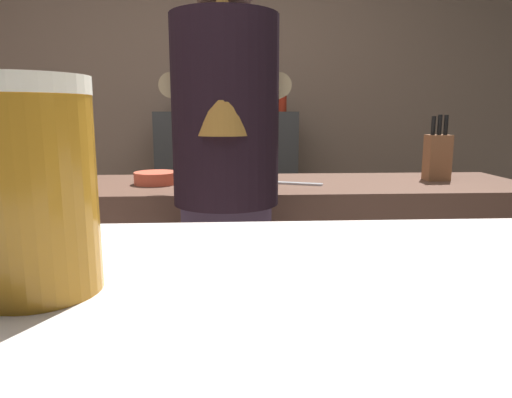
% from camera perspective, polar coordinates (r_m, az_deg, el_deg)
% --- Properties ---
extents(wall_back, '(5.20, 0.10, 2.70)m').
position_cam_1_polar(wall_back, '(3.48, -5.63, 13.16)').
color(wall_back, gray).
rests_on(wall_back, ground).
extents(prep_counter, '(2.10, 0.60, 0.90)m').
position_cam_1_polar(prep_counter, '(2.09, 2.92, -10.24)').
color(prep_counter, brown).
rests_on(prep_counter, ground).
extents(back_shelf, '(0.95, 0.36, 1.20)m').
position_cam_1_polar(back_shelf, '(3.25, -3.57, 0.10)').
color(back_shelf, '#3B3E3E').
rests_on(back_shelf, ground).
extents(bartender, '(0.43, 0.52, 1.71)m').
position_cam_1_polar(bartender, '(1.50, -3.73, 2.82)').
color(bartender, '#362738').
rests_on(bartender, ground).
extents(knife_block, '(0.10, 0.08, 0.29)m').
position_cam_1_polar(knife_block, '(2.18, 21.57, 4.97)').
color(knife_block, brown).
rests_on(knife_block, prep_counter).
extents(mixing_bowl, '(0.18, 0.18, 0.05)m').
position_cam_1_polar(mixing_bowl, '(1.98, -12.26, 2.57)').
color(mixing_bowl, '#D3543B').
rests_on(mixing_bowl, prep_counter).
extents(chefs_knife, '(0.24, 0.12, 0.01)m').
position_cam_1_polar(chefs_knife, '(1.93, 4.74, 1.95)').
color(chefs_knife, silver).
rests_on(chefs_knife, prep_counter).
extents(pint_glass_far, '(0.08, 0.08, 0.14)m').
position_cam_1_polar(pint_glass_far, '(0.33, -25.99, 1.31)').
color(pint_glass_far, '#A86F1C').
rests_on(pint_glass_far, bar_counter).
extents(bottle_hot_sauce, '(0.05, 0.05, 0.17)m').
position_cam_1_polar(bottle_hot_sauce, '(3.14, -1.27, 11.99)').
color(bottle_hot_sauce, red).
rests_on(bottle_hot_sauce, back_shelf).
extents(bottle_soy, '(0.07, 0.07, 0.23)m').
position_cam_1_polar(bottle_soy, '(3.25, -7.57, 12.25)').
color(bottle_soy, red).
rests_on(bottle_soy, back_shelf).
extents(bottle_vinegar, '(0.06, 0.06, 0.24)m').
position_cam_1_polar(bottle_vinegar, '(3.14, 3.29, 12.45)').
color(bottle_vinegar, '#B52C18').
rests_on(bottle_vinegar, back_shelf).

